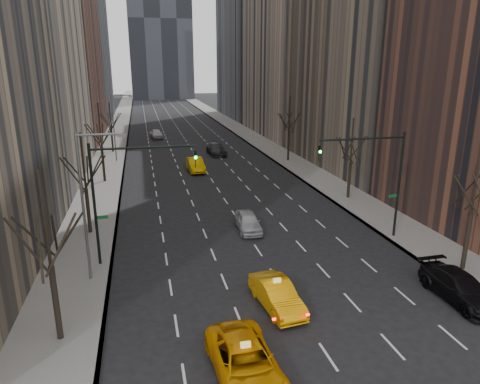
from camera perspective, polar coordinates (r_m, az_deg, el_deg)
ground at (r=21.13m, az=11.67°, el=-20.70°), size 400.00×400.00×0.00m
sidewalk_left at (r=86.19m, az=-16.11°, el=7.38°), size 4.50×320.00×0.15m
sidewalk_right at (r=88.32m, az=0.10°, el=8.22°), size 4.50×320.00×0.15m
bld_left_far at (r=82.85m, az=-24.39°, el=21.54°), size 14.00×28.00×44.00m
tree_lw_a at (r=21.50m, az=-23.88°, el=-9.13°), size 3.36×3.50×8.28m
tree_lw_b at (r=34.60m, az=-19.86°, el=0.47°), size 3.36×3.50×7.82m
tree_lw_c at (r=50.08m, az=-17.95°, el=5.72°), size 3.36×3.50×8.74m
tree_lw_d at (r=67.89m, az=-16.79°, el=8.03°), size 3.36×3.50×7.36m
tree_rw_a at (r=30.13m, az=28.44°, el=-2.54°), size 3.36×3.50×8.28m
tree_rw_b at (r=42.93m, az=14.51°, el=3.89°), size 3.36×3.50×7.82m
tree_rw_c at (r=59.15m, az=6.54°, el=7.93°), size 3.36×3.50×8.74m
traffic_mast_left at (r=28.10m, az=-15.65°, el=1.05°), size 6.69×0.39×8.00m
traffic_mast_right at (r=32.66m, az=18.16°, el=2.94°), size 6.69×0.39×8.00m
streetlight_near at (r=26.30m, az=-19.59°, el=-0.04°), size 2.83×0.22×9.00m
streetlight_far at (r=60.63m, az=-16.20°, el=9.11°), size 2.83×0.22×9.00m
taxi_suv at (r=19.15m, az=0.76°, el=-21.84°), size 2.83×5.70×1.55m
taxi_sedan at (r=23.88m, az=4.91°, el=-13.49°), size 2.13×4.75×1.51m
silver_sedan_ahead at (r=34.18m, az=1.10°, el=-3.97°), size 1.95×4.40×1.47m
parked_suv_black at (r=27.39m, az=27.23°, el=-11.21°), size 2.24×5.37×1.55m
far_taxi at (r=53.76m, az=-5.97°, el=3.64°), size 1.98×5.21×1.70m
far_suv_grey at (r=64.01m, az=-3.19°, el=5.75°), size 2.52×5.82×1.67m
far_car_white at (r=80.29m, az=-11.10°, el=7.63°), size 2.46×5.01×1.64m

